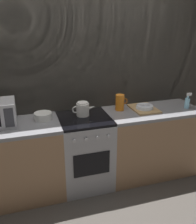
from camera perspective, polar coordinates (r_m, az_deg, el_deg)
name	(u,v)px	position (r m, az deg, el deg)	size (l,w,h in m)	color
ground_plane	(86,182)	(3.37, -2.83, -15.61)	(8.00, 8.00, 0.00)	#47423D
back_wall	(77,86)	(3.13, -4.71, 5.97)	(3.60, 0.05, 2.40)	#A39989
counter_left	(8,163)	(3.06, -19.81, -10.91)	(1.20, 0.60, 0.90)	#997251
stove_unit	(85,151)	(3.12, -2.97, -8.96)	(0.60, 0.63, 0.90)	#9E9EA3
counter_right	(151,141)	(3.42, 11.87, -6.55)	(1.20, 0.60, 0.90)	#997251
kettle	(83,109)	(2.96, -3.48, 0.68)	(0.28, 0.15, 0.17)	white
mixing_bowl	(43,116)	(2.92, -12.39, -0.91)	(0.20, 0.20, 0.08)	silver
pitcher	(120,102)	(3.14, 5.02, 2.19)	(0.16, 0.11, 0.20)	orange
dish_pile	(144,108)	(3.22, 10.47, 0.95)	(0.30, 0.40, 0.07)	tan
spray_bottle	(187,102)	(3.40, 19.67, 2.12)	(0.08, 0.06, 0.20)	#8CCCE5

